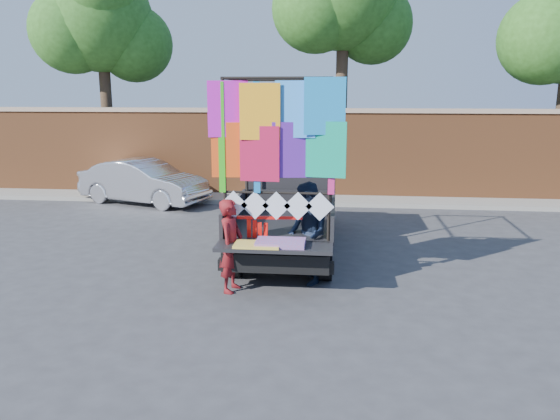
# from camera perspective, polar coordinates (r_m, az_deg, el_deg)

# --- Properties ---
(ground) EXTENTS (90.00, 90.00, 0.00)m
(ground) POSITION_cam_1_polar(r_m,az_deg,el_deg) (9.53, 0.11, -6.78)
(ground) COLOR #38383A
(ground) RESTS_ON ground
(brick_wall) EXTENTS (30.00, 0.45, 2.61)m
(brick_wall) POSITION_cam_1_polar(r_m,az_deg,el_deg) (16.08, 2.71, 6.00)
(brick_wall) COLOR brown
(brick_wall) RESTS_ON ground
(curb) EXTENTS (30.00, 1.20, 0.12)m
(curb) POSITION_cam_1_polar(r_m,az_deg,el_deg) (15.59, 2.51, 1.08)
(curb) COLOR gray
(curb) RESTS_ON ground
(tree_left) EXTENTS (4.20, 3.30, 7.05)m
(tree_left) POSITION_cam_1_polar(r_m,az_deg,el_deg) (18.71, -18.23, 17.97)
(tree_left) COLOR #38281C
(tree_left) RESTS_ON ground
(tree_mid) EXTENTS (4.20, 3.30, 7.73)m
(tree_mid) POSITION_cam_1_polar(r_m,az_deg,el_deg) (17.26, 6.74, 20.94)
(tree_mid) COLOR #38281C
(tree_mid) RESTS_ON ground
(pickup_truck) EXTENTS (2.11, 5.30, 3.33)m
(pickup_truck) POSITION_cam_1_polar(r_m,az_deg,el_deg) (11.16, 1.13, 0.58)
(pickup_truck) COLOR black
(pickup_truck) RESTS_ON ground
(sedan) EXTENTS (3.94, 2.45, 1.23)m
(sedan) POSITION_cam_1_polar(r_m,az_deg,el_deg) (15.75, -14.06, 2.89)
(sedan) COLOR silver
(sedan) RESTS_ON ground
(woman) EXTENTS (0.45, 0.60, 1.49)m
(woman) POSITION_cam_1_polar(r_m,az_deg,el_deg) (8.63, -5.13, -3.73)
(woman) COLOR maroon
(woman) RESTS_ON ground
(man) EXTENTS (0.88, 0.99, 1.69)m
(man) POSITION_cam_1_polar(r_m,az_deg,el_deg) (8.93, 2.82, -2.47)
(man) COLOR #152036
(man) RESTS_ON ground
(streamer_bundle) EXTENTS (1.04, 0.13, 0.71)m
(streamer_bundle) POSITION_cam_1_polar(r_m,az_deg,el_deg) (8.72, -1.85, -2.13)
(streamer_bundle) COLOR #FF130D
(streamer_bundle) RESTS_ON ground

